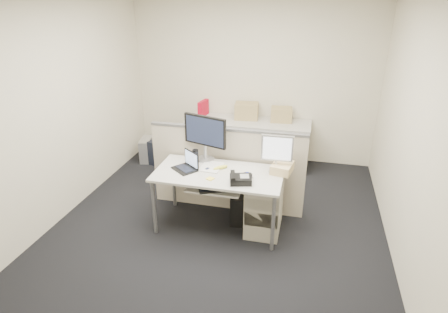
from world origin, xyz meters
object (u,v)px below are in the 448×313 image
(monitor_main, at_px, (205,138))
(laptop, at_px, (184,162))
(desk_phone, at_px, (241,180))
(desk, at_px, (218,178))

(monitor_main, relative_size, laptop, 2.05)
(laptop, bearing_deg, desk_phone, 25.71)
(desk, relative_size, monitor_main, 2.59)
(monitor_main, height_order, laptop, monitor_main)
(desk, distance_m, monitor_main, 0.54)
(laptop, height_order, desk_phone, laptop)
(laptop, bearing_deg, desk, 41.18)
(desk_phone, bearing_deg, laptop, 152.71)
(laptop, relative_size, desk_phone, 1.20)
(monitor_main, bearing_deg, desk, -34.82)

